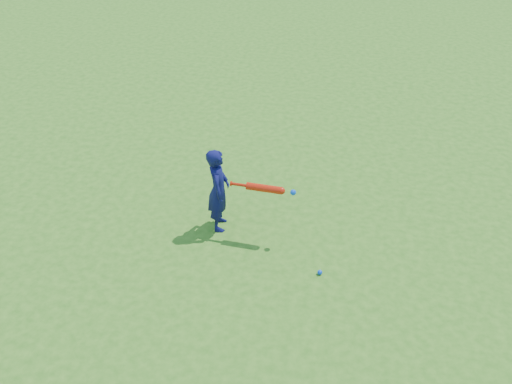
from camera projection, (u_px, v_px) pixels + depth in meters
ground at (176, 224)px, 7.70m from camera, size 80.00×80.00×0.00m
child at (218, 190)px, 7.34m from camera, size 0.35×0.47×1.18m
ground_ball_blue at (320, 272)px, 6.88m from camera, size 0.06×0.06×0.06m
bat_swing at (267, 189)px, 7.07m from camera, size 0.84×0.12×0.10m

